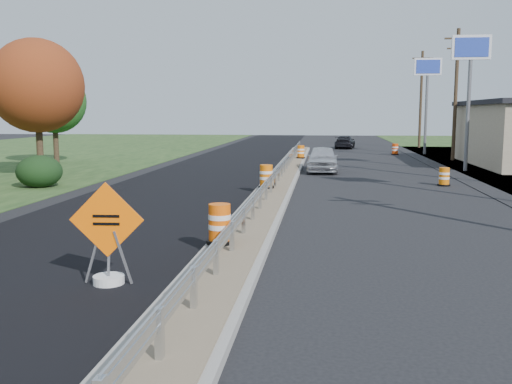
# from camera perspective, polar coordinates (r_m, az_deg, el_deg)

# --- Properties ---
(ground) EXTENTS (140.00, 140.00, 0.00)m
(ground) POSITION_cam_1_polar(r_m,az_deg,el_deg) (19.40, 0.41, -2.33)
(ground) COLOR black
(ground) RESTS_ON ground
(milled_overlay) EXTENTS (7.20, 120.00, 0.01)m
(milled_overlay) POSITION_cam_1_polar(r_m,az_deg,el_deg) (29.89, -5.86, 1.26)
(milled_overlay) COLOR black
(milled_overlay) RESTS_ON ground
(median) EXTENTS (1.60, 55.00, 0.23)m
(median) POSITION_cam_1_polar(r_m,az_deg,el_deg) (27.26, 2.27, 0.87)
(median) COLOR gray
(median) RESTS_ON ground
(guardrail) EXTENTS (0.10, 46.15, 0.72)m
(guardrail) POSITION_cam_1_polar(r_m,az_deg,el_deg) (28.18, 2.44, 2.36)
(guardrail) COLOR silver
(guardrail) RESTS_ON median
(pylon_sign_mid) EXTENTS (2.20, 0.30, 7.90)m
(pylon_sign_mid) POSITION_cam_1_polar(r_m,az_deg,el_deg) (36.09, 20.67, 12.23)
(pylon_sign_mid) COLOR slate
(pylon_sign_mid) RESTS_ON ground
(pylon_sign_north) EXTENTS (2.20, 0.30, 7.90)m
(pylon_sign_north) POSITION_cam_1_polar(r_m,az_deg,el_deg) (49.78, 16.78, 11.07)
(pylon_sign_north) COLOR slate
(pylon_sign_north) RESTS_ON ground
(utility_pole_nmid) EXTENTS (1.90, 0.26, 9.40)m
(utility_pole_nmid) POSITION_cam_1_polar(r_m,az_deg,el_deg) (44.01, 19.35, 9.41)
(utility_pole_nmid) COLOR #473523
(utility_pole_nmid) RESTS_ON ground
(utility_pole_north) EXTENTS (1.90, 0.26, 9.40)m
(utility_pole_north) POSITION_cam_1_polar(r_m,az_deg,el_deg) (58.75, 16.17, 9.06)
(utility_pole_north) COLOR #473523
(utility_pole_north) RESTS_ON ground
(hedge_north) EXTENTS (2.09, 2.09, 1.52)m
(hedge_north) POSITION_cam_1_polar(r_m,az_deg,el_deg) (28.33, -20.85, 1.95)
(hedge_north) COLOR black
(hedge_north) RESTS_ON ground
(tree_near_red) EXTENTS (4.95, 4.95, 7.35)m
(tree_near_red) POSITION_cam_1_polar(r_m,az_deg,el_deg) (32.71, -21.09, 9.87)
(tree_near_red) COLOR #473523
(tree_near_red) RESTS_ON ground
(tree_near_back) EXTENTS (4.29, 4.29, 6.37)m
(tree_near_back) POSITION_cam_1_polar(r_m,az_deg,el_deg) (41.18, -19.55, 8.53)
(tree_near_back) COLOR #473523
(tree_near_back) RESTS_ON ground
(caution_sign) EXTENTS (1.52, 0.63, 2.09)m
(caution_sign) POSITION_cam_1_polar(r_m,az_deg,el_deg) (11.97, -14.58, -6.48)
(caution_sign) COLOR white
(caution_sign) RESTS_ON ground
(barrel_median_near) EXTENTS (0.68, 0.68, 1.00)m
(barrel_median_near) POSITION_cam_1_polar(r_m,az_deg,el_deg) (14.16, -3.65, -3.28)
(barrel_median_near) COLOR black
(barrel_median_near) RESTS_ON median
(barrel_median_mid) EXTENTS (0.69, 0.69, 1.01)m
(barrel_median_mid) POSITION_cam_1_polar(r_m,az_deg,el_deg) (24.57, 1.03, 1.52)
(barrel_median_mid) COLOR black
(barrel_median_mid) RESTS_ON median
(barrel_median_far) EXTENTS (0.62, 0.62, 0.92)m
(barrel_median_far) POSITION_cam_1_polar(r_m,az_deg,el_deg) (40.97, 4.51, 4.00)
(barrel_median_far) COLOR black
(barrel_median_far) RESTS_ON median
(barrel_shoulder_near) EXTENTS (0.60, 0.60, 0.88)m
(barrel_shoulder_near) POSITION_cam_1_polar(r_m,az_deg,el_deg) (28.57, 18.30, 1.42)
(barrel_shoulder_near) COLOR black
(barrel_shoulder_near) RESTS_ON ground
(barrel_shoulder_far) EXTENTS (0.63, 0.63, 0.92)m
(barrel_shoulder_far) POSITION_cam_1_polar(r_m,az_deg,el_deg) (48.77, 13.74, 4.16)
(barrel_shoulder_far) COLOR black
(barrel_shoulder_far) RESTS_ON ground
(car_silver) EXTENTS (1.82, 4.48, 1.53)m
(car_silver) POSITION_cam_1_polar(r_m,az_deg,el_deg) (33.85, 6.66, 3.31)
(car_silver) COLOR silver
(car_silver) RESTS_ON ground
(car_dark_far) EXTENTS (2.26, 4.44, 1.24)m
(car_dark_far) POSITION_cam_1_polar(r_m,az_deg,el_deg) (56.66, 8.89, 4.96)
(car_dark_far) COLOR black
(car_dark_far) RESTS_ON ground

